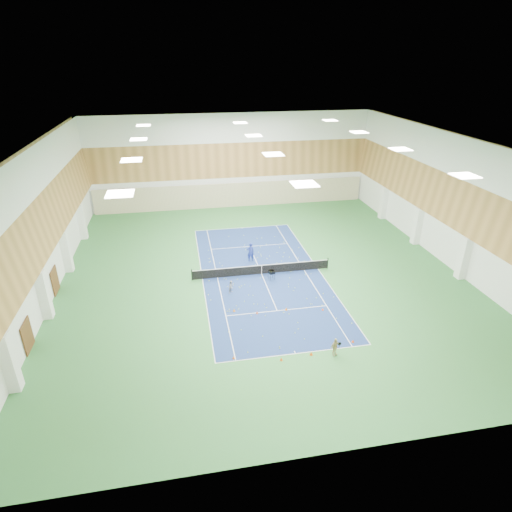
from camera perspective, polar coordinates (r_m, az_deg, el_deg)
The scene contains 22 objects.
ground at distance 39.77m, azimuth 0.75°, elevation -2.42°, with size 40.00×40.00×0.00m, color #2F6F34.
room_shell at distance 37.35m, azimuth 0.80°, elevation 5.75°, with size 36.00×40.00×12.00m, color white, non-canonical shape.
wood_cladding at distance 36.73m, azimuth 0.82°, elevation 8.69°, with size 36.00×40.00×8.00m, color #AD7A40, non-canonical shape.
ceiling_light_grid at distance 35.80m, azimuth 0.86°, elevation 14.71°, with size 21.40×25.40×0.06m, color white, non-canonical shape.
court_surface at distance 39.77m, azimuth 0.75°, elevation -2.42°, with size 10.97×23.77×0.01m, color navy.
tennis_balls_scatter at distance 39.75m, azimuth 0.75°, elevation -2.36°, with size 10.57×22.77×0.07m, color #CFF329, non-canonical shape.
tennis_net at distance 39.51m, azimuth 0.75°, elevation -1.72°, with size 12.80×0.10×1.10m, color black, non-canonical shape.
back_curtain at distance 57.25m, azimuth -3.14°, elevation 8.11°, with size 35.40×0.16×3.20m, color #C6B793.
door_left_a at distance 33.55m, azimuth -28.18°, elevation -9.37°, with size 0.08×1.80×2.20m, color #593319.
door_left_b at distance 40.17m, azimuth -25.23°, elevation -2.99°, with size 0.08×1.80×2.20m, color #593319.
coach at distance 41.86m, azimuth -0.73°, elevation 0.56°, with size 0.71×0.47×1.95m, color navy.
child_court at distance 36.58m, azimuth -3.30°, elevation -4.11°, with size 0.55×0.43×1.13m, color #97979F.
child_apron at distance 29.90m, azimuth 10.48°, elevation -11.83°, with size 0.78×0.33×1.34m, color tan.
ball_cart at distance 38.65m, azimuth 2.08°, elevation -2.53°, with size 0.54×0.54×0.93m, color black, non-canonical shape.
cone_svc_a at distance 34.24m, azimuth -2.95°, elevation -7.21°, with size 0.22×0.22×0.24m, color orange.
cone_svc_b at distance 33.93m, azimuth 0.15°, elevation -7.54°, with size 0.19×0.19×0.21m, color #DC450B.
cone_svc_c at distance 34.44m, azimuth 4.05°, elevation -7.04°, with size 0.22×0.22×0.24m, color orange.
cone_svc_d at distance 34.75m, azimuth 8.90°, elevation -7.02°, with size 0.18×0.18×0.20m, color #FF440D.
cone_base_a at distance 29.50m, azimuth -2.99°, elevation -13.33°, with size 0.20×0.20×0.22m, color #FF620D.
cone_base_b at distance 29.35m, azimuth 3.41°, elevation -13.56°, with size 0.21×0.21×0.23m, color #FF550D.
cone_base_c at distance 29.99m, azimuth 7.38°, elevation -12.75°, with size 0.23×0.23×0.25m, color #D94C0B.
cone_base_d at distance 31.64m, azimuth 12.81°, elevation -10.99°, with size 0.20×0.20×0.22m, color #FF4A0D.
Camera 1 is at (-6.96, -34.49, 18.53)m, focal length 30.00 mm.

